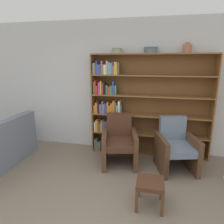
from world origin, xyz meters
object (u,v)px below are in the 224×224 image
at_px(bookshelf, 138,106).
at_px(armchair_cushioned, 176,147).
at_px(bowl_olive, 117,50).
at_px(bowl_brass, 151,50).
at_px(vase_tall, 187,48).
at_px(armchair_leather, 119,143).
at_px(footstool, 150,186).

xyz_separation_m(bookshelf, armchair_cushioned, (0.75, -0.54, -0.62)).
height_order(bowl_olive, bowl_brass, bowl_brass).
relative_size(vase_tall, armchair_leather, 0.20).
xyz_separation_m(vase_tall, armchair_leather, (-1.15, -0.52, -1.74)).
bearing_deg(armchair_leather, bowl_olive, -85.68).
bearing_deg(armchair_cushioned, bowl_olive, -39.00).
bearing_deg(armchair_cushioned, bowl_brass, -59.76).
xyz_separation_m(armchair_leather, footstool, (0.61, -1.10, -0.10)).
relative_size(armchair_cushioned, footstool, 2.48).
height_order(bookshelf, bowl_olive, bowl_olive).
height_order(bookshelf, vase_tall, vase_tall).
bearing_deg(armchair_leather, bookshelf, -129.40).
distance_m(armchair_leather, armchair_cushioned, 1.03).
bearing_deg(footstool, vase_tall, 71.51).
distance_m(bowl_olive, armchair_leather, 1.80).
bearing_deg(footstool, bowl_olive, 115.10).
bearing_deg(bowl_olive, bookshelf, 2.42).
bearing_deg(bookshelf, bowl_olive, -177.58).
xyz_separation_m(bookshelf, vase_tall, (0.87, -0.02, 1.11)).
xyz_separation_m(bookshelf, bowl_brass, (0.22, -0.02, 1.10)).
distance_m(bowl_olive, footstool, 2.55).
bearing_deg(bowl_olive, bowl_brass, 0.00).
bearing_deg(armchair_leather, footstool, 107.45).
distance_m(armchair_cushioned, footstool, 1.18).
height_order(armchair_leather, footstool, armchair_leather).
bearing_deg(armchair_cushioned, vase_tall, -118.22).
relative_size(armchair_leather, footstool, 2.48).
bearing_deg(bookshelf, bowl_brass, -4.87).
height_order(bowl_brass, vase_tall, vase_tall).
bearing_deg(footstool, armchair_leather, 119.06).
distance_m(vase_tall, footstool, 2.51).
relative_size(bookshelf, bowl_brass, 8.89).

